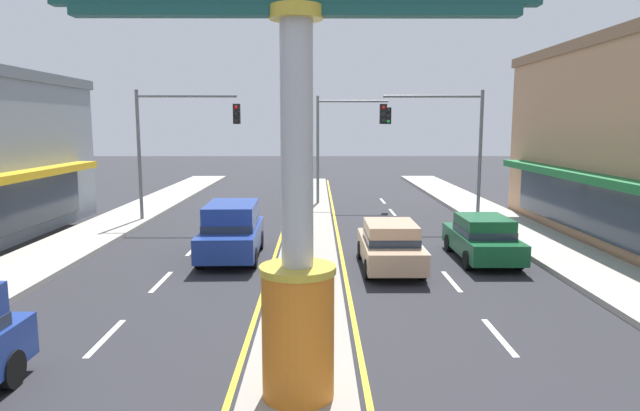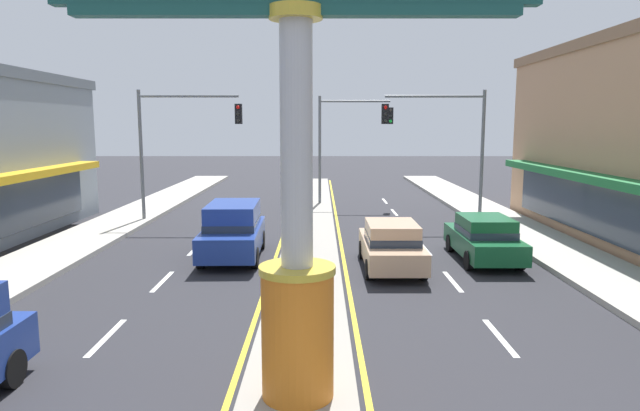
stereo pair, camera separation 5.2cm
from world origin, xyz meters
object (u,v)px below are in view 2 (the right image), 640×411
sedan_near_left_lane (483,238)px  suv_far_right_lane (232,230)px  traffic_light_right_side (445,132)px  district_sign (296,158)px  traffic_light_left_side (177,132)px  traffic_light_median_far (345,132)px  sedan_mid_left_lane (390,245)px

sedan_near_left_lane → suv_far_right_lane: bearing=177.0°
traffic_light_right_side → sedan_near_left_lane: size_ratio=1.44×
district_sign → sedan_near_left_lane: 12.04m
traffic_light_left_side → suv_far_right_lane: 8.58m
district_sign → suv_far_right_lane: 11.15m
traffic_light_right_side → traffic_light_median_far: bearing=128.2°
traffic_light_left_side → sedan_near_left_lane: traffic_light_left_side is taller
district_sign → sedan_mid_left_lane: 9.77m
sedan_near_left_lane → district_sign: bearing=-121.0°
district_sign → traffic_light_left_side: 18.54m
suv_far_right_lane → sedan_near_left_lane: suv_far_right_lane is taller
traffic_light_left_side → traffic_light_median_far: same height
district_sign → sedan_near_left_lane: (5.95, 9.93, -3.30)m
suv_far_right_lane → sedan_near_left_lane: size_ratio=1.08×
traffic_light_median_far → district_sign: bearing=-94.6°
district_sign → traffic_light_median_far: size_ratio=1.23×
traffic_light_left_side → traffic_light_median_far: size_ratio=1.00×
traffic_light_left_side → traffic_light_right_side: bearing=0.6°
traffic_light_left_side → sedan_mid_left_lane: (8.89, -8.65, -3.46)m
traffic_light_left_side → sedan_mid_left_lane: traffic_light_left_side is taller
sedan_near_left_lane → sedan_mid_left_lane: same height
district_sign → traffic_light_left_side: size_ratio=1.23×
district_sign → traffic_light_right_side: 18.67m
traffic_light_right_side → traffic_light_left_side: bearing=-179.4°
sedan_mid_left_lane → district_sign: bearing=-106.8°
district_sign → traffic_light_left_side: district_sign is taller
district_sign → sedan_mid_left_lane: district_sign is taller
district_sign → sedan_mid_left_lane: (2.65, 8.81, -3.30)m
traffic_light_left_side → suv_far_right_lane: traffic_light_left_side is taller
traffic_light_left_side → sedan_near_left_lane: 14.74m
sedan_near_left_lane → sedan_mid_left_lane: 3.48m
sedan_mid_left_lane → traffic_light_right_side: bearing=67.8°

